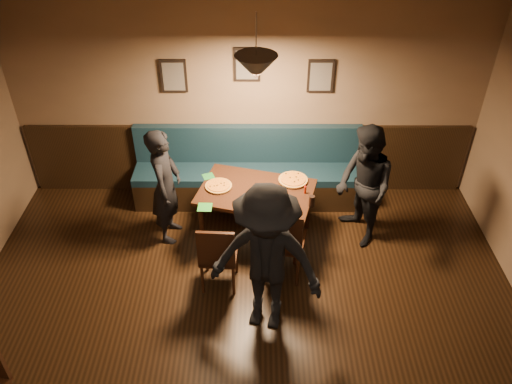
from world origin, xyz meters
TOP-DOWN VIEW (x-y plane):
  - ceiling at (0.00, 0.00)m, footprint 7.00×7.00m
  - wall_back at (0.00, 3.50)m, footprint 6.00×0.00m
  - wainscot at (0.00, 3.47)m, footprint 5.88×0.06m
  - booth_bench at (0.00, 3.20)m, footprint 3.00×0.60m
  - picture_left at (-0.90, 3.47)m, footprint 0.32×0.04m
  - picture_center at (0.00, 3.47)m, footprint 0.32×0.04m
  - picture_right at (0.90, 3.47)m, footprint 0.32×0.04m
  - pendant_lamp at (0.11, 2.45)m, footprint 0.44×0.44m
  - dining_table at (0.11, 2.45)m, footprint 1.50×1.16m
  - chair_near_left at (-0.29, 1.66)m, footprint 0.42×0.42m
  - chair_near_right at (0.43, 1.84)m, footprint 0.52×0.52m
  - diner_left at (-0.95, 2.47)m, footprint 0.41×0.58m
  - diner_right at (1.38, 2.44)m, footprint 0.80×0.90m
  - diner_front at (0.21, 1.11)m, footprint 1.22×0.88m
  - pizza_a at (-0.33, 2.52)m, footprint 0.35×0.35m
  - pizza_b at (0.13, 2.26)m, footprint 0.36×0.36m
  - pizza_c at (0.56, 2.64)m, footprint 0.47×0.47m
  - soda_glass at (0.74, 2.16)m, footprint 0.08×0.08m
  - tabasco_bottle at (0.69, 2.40)m, footprint 0.03×0.03m
  - napkin_a at (-0.47, 2.74)m, footprint 0.18×0.18m
  - napkin_b at (-0.47, 2.13)m, footprint 0.16×0.16m
  - cutlery_set at (0.14, 2.09)m, footprint 0.20×0.11m

SIDE VIEW (x-z plane):
  - dining_table at x=0.11m, z-range 0.00..0.71m
  - chair_near_left at x=-0.29m, z-range 0.00..0.90m
  - chair_near_right at x=0.43m, z-range 0.00..0.99m
  - wainscot at x=0.00m, z-range 0.00..1.00m
  - booth_bench at x=0.00m, z-range 0.00..1.00m
  - cutlery_set at x=0.14m, z-range 0.71..0.71m
  - napkin_a at x=-0.47m, z-range 0.71..0.71m
  - napkin_b at x=-0.47m, z-range 0.71..0.71m
  - pizza_a at x=-0.33m, z-range 0.71..0.74m
  - pizza_b at x=0.13m, z-range 0.71..0.74m
  - pizza_c at x=0.56m, z-range 0.71..0.75m
  - diner_left at x=-0.95m, z-range 0.00..1.50m
  - tabasco_bottle at x=0.69m, z-range 0.71..0.83m
  - diner_right at x=1.38m, z-range 0.00..1.55m
  - soda_glass at x=0.74m, z-range 0.71..0.85m
  - diner_front at x=0.21m, z-range 0.00..1.71m
  - wall_back at x=0.00m, z-range -1.60..4.40m
  - picture_left at x=-0.90m, z-range 1.49..1.91m
  - picture_right at x=0.90m, z-range 1.49..1.91m
  - picture_center at x=0.00m, z-range 1.64..2.06m
  - pendant_lamp at x=0.11m, z-range 2.12..2.38m
  - ceiling at x=0.00m, z-range 2.80..2.80m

